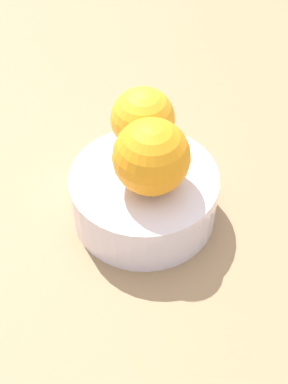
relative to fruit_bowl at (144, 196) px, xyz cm
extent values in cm
cube|color=#997551|center=(0.00, 0.00, -3.83)|extent=(110.00, 110.00, 2.00)
cylinder|color=silver|center=(0.00, 0.00, -2.43)|extent=(9.88, 9.88, 0.80)
cylinder|color=silver|center=(0.00, 0.00, 0.13)|extent=(15.93, 15.93, 5.91)
sphere|color=orange|center=(-1.25, -0.47, 7.01)|extent=(7.85, 7.85, 7.85)
sphere|color=#F9A823|center=(4.37, -2.93, 6.56)|extent=(6.95, 6.95, 6.95)
camera|label=1|loc=(-32.91, 23.40, 45.45)|focal=52.19mm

